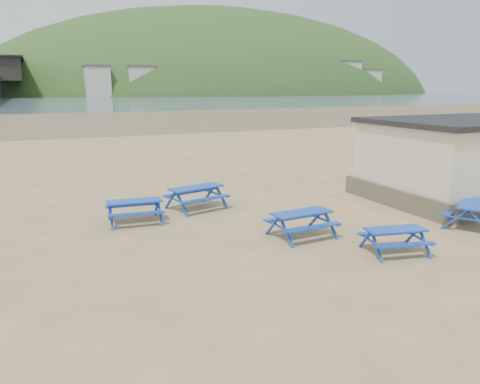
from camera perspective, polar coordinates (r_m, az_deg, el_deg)
name	(u,v)px	position (r m, az deg, el deg)	size (l,w,h in m)	color
ground	(231,238)	(13.88, -1.08, -5.64)	(400.00, 400.00, 0.00)	tan
wet_sand	(73,119)	(67.48, -19.67, 8.39)	(400.00, 400.00, 0.00)	olive
sea	(46,98)	(182.27, -22.61, 10.52)	(400.00, 400.00, 0.00)	#495C69
picnic_table_blue_a	(135,211)	(15.72, -12.73, -2.32)	(1.89, 1.58, 0.75)	#1640A4
picnic_table_blue_b	(196,198)	(17.09, -5.34, -0.70)	(2.31, 2.04, 0.83)	#1640A4
picnic_table_blue_c	(397,188)	(19.71, 18.58, 0.46)	(2.18, 1.89, 0.80)	#1640A4
picnic_table_blue_d	(302,224)	(14.03, 7.54, -3.92)	(1.93, 1.61, 0.76)	#1640A4
picnic_table_blue_e	(395,241)	(13.28, 18.37, -5.65)	(1.84, 1.60, 0.67)	#1640A4
picnic_table_blue_f	(472,215)	(16.65, 26.43, -2.48)	(2.35, 2.23, 0.78)	#1640A4
amenity_block	(466,159)	(20.58, 25.81, 3.65)	(7.40, 5.40, 3.15)	#665B4C
headland_town	(221,112)	(260.24, -2.38, 9.70)	(264.00, 144.00, 108.00)	#2D4C1E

